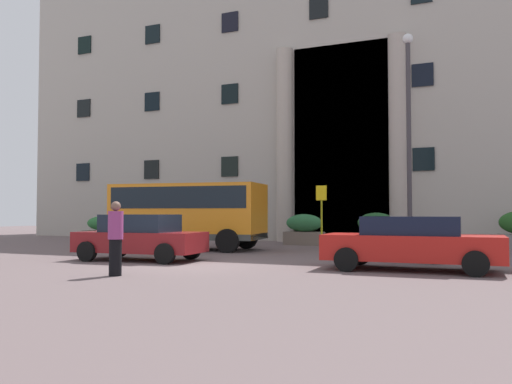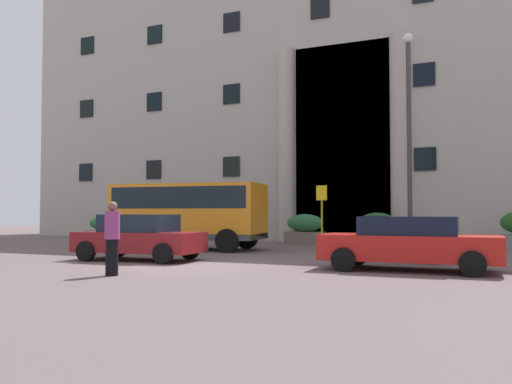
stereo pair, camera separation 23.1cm
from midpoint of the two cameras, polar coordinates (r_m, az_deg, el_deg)
ground_plane at (r=15.38m, az=-6.69°, el=-8.08°), size 80.00×64.00×0.12m
office_building_facade at (r=32.56m, az=9.53°, el=11.49°), size 38.63×9.69×18.45m
orange_minibus at (r=21.76m, az=-6.99°, el=-1.99°), size 6.34×3.18×2.66m
bus_stop_sign at (r=21.54m, az=7.43°, el=-1.94°), size 0.44×0.08×2.61m
hedge_planter_entrance_left at (r=24.69m, az=5.59°, el=-4.12°), size 1.81×0.82×1.44m
hedge_planter_far_east at (r=30.67m, az=-15.81°, el=-3.79°), size 2.15×0.97×1.31m
hedge_planter_west at (r=24.35m, az=13.25°, el=-4.02°), size 1.75×0.83×1.51m
parked_estate_mid at (r=17.11m, az=-12.15°, el=-4.78°), size 4.10×2.14×1.45m
parked_coupe_end at (r=14.41m, az=16.66°, el=-5.25°), size 4.54×2.15×1.41m
scooter_by_planter at (r=16.57m, az=16.29°, el=-5.78°), size 2.04×0.66×0.89m
pedestrian_child_trailing at (r=13.11m, az=-14.80°, el=-4.82°), size 0.36×0.36×1.78m
lamppost_plaza_centre at (r=21.29m, az=16.52°, el=6.93°), size 0.40×0.40×8.46m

